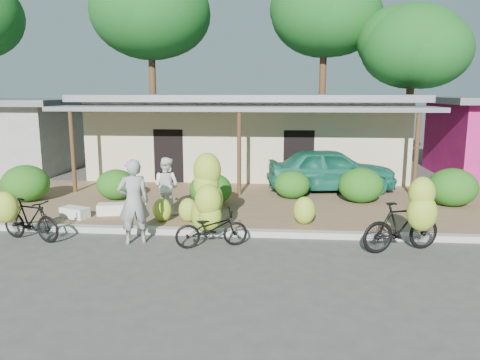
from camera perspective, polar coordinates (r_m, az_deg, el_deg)
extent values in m
plane|color=#44423F|center=(9.65, -3.32, -10.28)|extent=(100.00, 100.00, 0.00)
cube|color=#845F47|center=(14.38, -0.49, -2.95)|extent=(60.00, 6.00, 0.12)
cube|color=#A8A399|center=(11.50, -1.90, -6.39)|extent=(60.00, 0.25, 0.15)
cube|color=#BBB48D|center=(20.05, 1.13, 5.24)|extent=(12.00, 6.00, 3.10)
cube|color=slate|center=(19.96, 1.14, 10.03)|extent=(13.00, 7.00, 0.25)
cube|color=black|center=(17.18, 0.47, 2.82)|extent=(1.40, 0.12, 2.20)
cube|color=slate|center=(15.98, 0.18, 8.71)|extent=(13.00, 2.00, 0.15)
cylinder|color=#47321C|center=(16.66, -19.70, 3.07)|extent=(0.14, 0.14, 2.85)
cylinder|color=#47321C|center=(15.21, -0.10, 3.03)|extent=(0.14, 0.14, 2.85)
cylinder|color=#47321C|center=(15.74, 20.67, 2.60)|extent=(0.14, 0.14, 2.85)
cube|color=#9A9A95|center=(23.50, -26.81, 4.65)|extent=(6.00, 5.00, 2.90)
cube|color=slate|center=(23.42, -27.14, 8.48)|extent=(7.00, 6.00, 0.25)
cylinder|color=#47321C|center=(25.84, -10.61, 11.75)|extent=(0.36, 0.36, 8.03)
ellipsoid|color=#124818|center=(26.16, -10.90, 19.58)|extent=(6.21, 6.21, 4.97)
ellipsoid|color=#124818|center=(26.63, -11.84, 20.04)|extent=(5.28, 5.28, 4.22)
cylinder|color=#47321C|center=(25.51, 10.02, 11.56)|extent=(0.36, 0.36, 7.83)
ellipsoid|color=#124818|center=(25.81, 10.29, 19.31)|extent=(5.49, 5.49, 4.39)
ellipsoid|color=#124818|center=(26.12, 9.09, 19.91)|extent=(4.66, 4.66, 3.73)
cylinder|color=#47321C|center=(24.22, 19.94, 8.85)|extent=(0.36, 0.36, 5.88)
ellipsoid|color=#124818|center=(24.31, 20.35, 15.01)|extent=(4.92, 4.92, 3.93)
ellipsoid|color=#124818|center=(24.51, 19.03, 15.75)|extent=(4.18, 4.18, 3.34)
ellipsoid|color=#175C15|center=(15.82, -24.67, -0.37)|extent=(1.45, 1.30, 1.13)
ellipsoid|color=#175C15|center=(15.15, -14.86, -0.54)|extent=(1.22, 1.10, 0.95)
ellipsoid|color=#175C15|center=(13.88, -3.59, -1.14)|extent=(1.26, 1.14, 0.99)
ellipsoid|color=#175C15|center=(14.91, 6.35, -0.55)|extent=(1.14, 1.02, 0.89)
ellipsoid|color=#175C15|center=(14.70, 14.50, -0.63)|extent=(1.36, 1.23, 1.06)
ellipsoid|color=#175C15|center=(15.15, 24.48, -0.82)|extent=(1.44, 1.30, 1.13)
imported|color=black|center=(12.04, -24.19, -4.44)|extent=(1.74, 0.95, 1.01)
ellipsoid|color=#9AB42D|center=(11.52, -26.68, -2.98)|extent=(0.57, 0.48, 0.71)
imported|color=black|center=(10.58, -3.49, -5.91)|extent=(1.74, 1.03, 0.86)
ellipsoid|color=#9AB42D|center=(11.05, -4.20, -4.18)|extent=(0.70, 0.59, 0.87)
ellipsoid|color=#9AB42D|center=(10.97, -3.71, -2.37)|extent=(0.64, 0.55, 0.80)
ellipsoid|color=#9AB42D|center=(10.89, -4.15, -0.53)|extent=(0.60, 0.51, 0.75)
ellipsoid|color=#9AB42D|center=(10.83, -4.02, 1.22)|extent=(0.65, 0.55, 0.81)
ellipsoid|color=#9AB42D|center=(10.71, -3.67, -4.39)|extent=(0.53, 0.45, 0.67)
ellipsoid|color=#9AB42D|center=(10.61, -3.91, -2.51)|extent=(0.61, 0.52, 0.76)
imported|color=black|center=(10.83, 19.09, -5.38)|extent=(1.94, 1.15, 1.12)
ellipsoid|color=#9AB42D|center=(10.21, 21.30, -3.75)|extent=(0.61, 0.52, 0.76)
ellipsoid|color=#9AB42D|center=(10.16, 21.29, -1.48)|extent=(0.53, 0.45, 0.67)
ellipsoid|color=#9AB42D|center=(12.36, -9.46, -3.61)|extent=(0.50, 0.42, 0.62)
ellipsoid|color=#9AB42D|center=(12.25, -6.34, -3.65)|extent=(0.50, 0.43, 0.63)
ellipsoid|color=#9AB42D|center=(12.06, 7.85, -3.69)|extent=(0.57, 0.48, 0.71)
cube|color=silver|center=(13.40, -15.17, -3.42)|extent=(0.91, 0.56, 0.30)
cube|color=silver|center=(13.37, -19.49, -3.75)|extent=(0.84, 0.62, 0.28)
imported|color=gray|center=(10.97, -12.85, -2.58)|extent=(0.85, 0.72, 1.97)
imported|color=white|center=(13.04, -8.97, -0.68)|extent=(0.93, 0.83, 1.58)
imported|color=#16654E|center=(16.22, 11.03, 1.27)|extent=(4.50, 2.28, 1.47)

